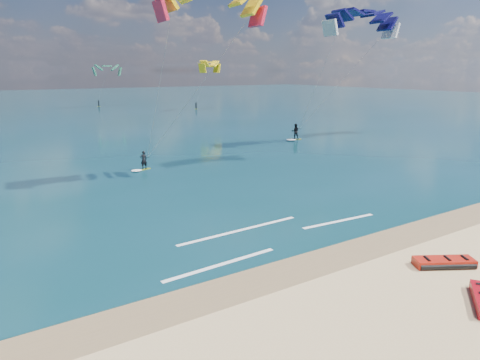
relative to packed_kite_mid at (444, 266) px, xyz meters
name	(u,v)px	position (x,y,z in m)	size (l,w,h in m)	color
ground	(91,146)	(-5.58, 40.34, 0.00)	(320.00, 320.00, 0.00)	tan
wet_sand_strip	(298,268)	(-5.58, 3.34, 0.00)	(320.00, 2.40, 0.01)	brown
sea	(24,107)	(-5.58, 104.34, 0.02)	(320.00, 200.00, 0.04)	#0A343A
packed_kite_mid	(444,266)	(0.00, 0.00, 0.00)	(2.83, 1.17, 0.43)	red
kitesurfer_main	(176,77)	(-2.79, 21.93, 7.94)	(10.66, 8.02, 15.68)	#B1DD1A
kitesurfer_far	(330,69)	(19.39, 28.08, 8.55)	(12.30, 8.09, 16.63)	yellow
shoreline_foam	(265,237)	(-4.77, 6.96, 0.05)	(13.95, 3.63, 0.01)	white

